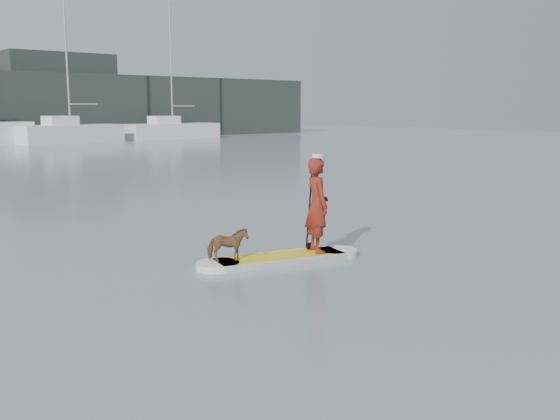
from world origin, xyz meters
TOP-DOWN VIEW (x-y plane):
  - ground at (0.00, 0.00)m, footprint 140.00×140.00m
  - paddleboard at (3.20, 2.92)m, footprint 3.22×1.43m
  - paddler at (3.97, 2.72)m, footprint 0.65×0.78m
  - white_cap at (3.97, 2.72)m, footprint 0.22×0.22m
  - dog at (2.18, 3.19)m, footprint 0.80×0.61m
  - paddle at (3.98, 2.96)m, footprint 0.11×0.30m
  - sailboat_e at (15.38, 45.28)m, footprint 8.81×3.77m
  - sailboat_f at (25.45, 46.05)m, footprint 9.02×2.83m
  - shore_building_east at (18.00, 54.00)m, footprint 10.00×4.00m

SIDE VIEW (x-z plane):
  - ground at x=0.00m, z-range 0.00..0.00m
  - paddleboard at x=3.20m, z-range 0.00..0.12m
  - dog at x=2.18m, z-range 0.12..0.74m
  - paddle at x=3.98m, z-range -0.20..1.80m
  - sailboat_e at x=15.38m, z-range -5.30..7.08m
  - sailboat_f at x=25.45m, z-range -5.81..7.62m
  - paddler at x=3.97m, z-range 0.12..1.96m
  - white_cap at x=3.97m, z-range 1.96..2.03m
  - shore_building_east at x=18.00m, z-range 0.00..8.00m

